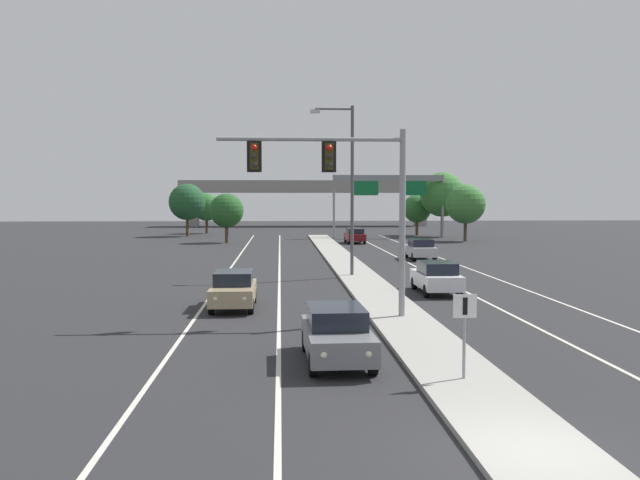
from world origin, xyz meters
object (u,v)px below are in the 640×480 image
Objects in this scene: car_receding_darkred at (355,235)px; tree_far_left_b at (187,202)px; car_receding_white at (436,277)px; tree_far_right_c at (466,204)px; tree_far_right_b at (442,195)px; car_oncoming_grey at (337,334)px; car_receding_silver at (420,249)px; tree_far_right_a at (417,208)px; median_sign_post at (464,322)px; street_lamp_median at (348,180)px; overhead_signal_mast at (344,183)px; highway_sign_gantry at (389,186)px; tree_far_left_c at (226,211)px; car_oncoming_tan at (234,289)px; tree_far_left_a at (207,207)px.

tree_far_left_b is (-19.24, 14.02, 3.43)m from car_receding_darkred.
tree_far_right_c is (12.48, 40.26, 3.25)m from car_receding_white.
car_receding_darkred is 0.57× the size of tree_far_right_b.
car_oncoming_grey is at bearing -78.75° from tree_far_left_b.
tree_far_right_a is at bearing 79.03° from car_receding_silver.
tree_far_left_b is (-28.80, -0.85, 0.84)m from tree_far_right_a.
tree_far_left_b is at bearing 101.25° from car_oncoming_grey.
car_receding_silver is 0.69× the size of tree_far_left_b.
tree_far_right_b is at bearing 77.02° from median_sign_post.
street_lamp_median reaches higher than car_receding_white.
car_receding_white is (6.11, 13.89, 0.00)m from car_oncoming_grey.
car_receding_white is at bearing 53.77° from overhead_signal_mast.
car_receding_silver is at bearing -94.15° from highway_sign_gantry.
car_receding_silver is 0.86× the size of tree_far_left_c.
tree_far_left_b reaches higher than car_receding_silver.
median_sign_post is 4.04m from car_oncoming_grey.
tree_far_right_c is at bearing 66.43° from car_receding_silver.
tree_far_right_b is at bearing -52.89° from tree_far_right_a.
car_oncoming_tan is 43.58m from tree_far_left_c.
tree_far_right_b is (15.18, 65.84, 3.57)m from median_sign_post.
tree_far_left_a is (-12.27, 65.98, -1.79)m from overhead_signal_mast.
car_receding_silver is (6.13, 35.10, -0.77)m from median_sign_post.
median_sign_post is 0.22× the size of street_lamp_median.
car_receding_silver and car_receding_darkred have the same top height.
tree_far_left_b is at bearing 169.26° from highway_sign_gantry.
car_receding_silver is 26.54m from tree_far_left_c.
median_sign_post is 23.95m from street_lamp_median.
highway_sign_gantry is (8.79, 40.05, 0.37)m from street_lamp_median.
tree_far_left_a is (-17.62, 21.03, 2.70)m from car_receding_darkred.
street_lamp_median is at bearing -106.30° from tree_far_right_a.
tree_far_left_c is (-13.38, 39.33, 2.58)m from car_receding_white.
overhead_signal_mast is 67.14m from tree_far_left_a.
tree_far_right_b is (6.98, 2.21, -1.01)m from highway_sign_gantry.
car_oncoming_tan is 26.01m from car_receding_silver.
median_sign_post is at bearing -79.54° from tree_far_left_c.
car_receding_white is 55.32m from tree_far_left_b.
tree_far_right_b reaches higher than car_receding_white.
overhead_signal_mast is 10.22m from median_sign_post.
car_oncoming_tan is 56.69m from tree_far_left_b.
tree_far_right_c reaches higher than tree_far_right_a.
tree_far_right_c is (16.16, 33.14, -1.73)m from street_lamp_median.
highway_sign_gantry is at bearing 136.82° from tree_far_right_c.
street_lamp_median is 1.54× the size of tree_far_left_b.
street_lamp_median is 47.48m from tree_far_right_a.
tree_far_right_a is 0.66× the size of tree_far_right_b.
tree_far_left_b is (-16.08, 68.23, 2.66)m from median_sign_post.
street_lamp_median is 41.01m from highway_sign_gantry.
tree_far_right_b reaches higher than tree_far_right_c.
tree_far_right_c is (30.02, -18.52, 0.55)m from tree_far_left_a.
tree_far_left_a is 1.03× the size of tree_far_right_a.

